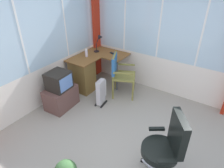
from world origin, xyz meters
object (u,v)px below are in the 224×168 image
object	(u,v)px
tv_remote	(112,53)
space_heater	(101,92)
spray_bottle	(86,52)
tv_on_stand	(60,92)
office_chair	(167,145)
desk	(84,73)
wooden_armchair	(119,70)
desk_lamp	(100,40)

from	to	relation	value
tv_remote	space_heater	size ratio (longest dim) A/B	0.26
spray_bottle	tv_on_stand	world-z (taller)	spray_bottle
tv_remote	office_chair	size ratio (longest dim) A/B	0.14
office_chair	space_heater	distance (m)	2.00
desk	office_chair	xyz separation A→B (m)	(-1.19, -2.44, 0.19)
desk	wooden_armchair	size ratio (longest dim) A/B	1.25
office_chair	spray_bottle	bearing A→B (deg)	61.23
desk	wooden_armchair	bearing A→B (deg)	-72.50
desk_lamp	space_heater	bearing A→B (deg)	-142.62
tv_remote	wooden_armchair	world-z (taller)	wooden_armchair
tv_remote	space_heater	distance (m)	1.09
office_chair	tv_remote	bearing A→B (deg)	48.41
desk_lamp	office_chair	bearing A→B (deg)	-126.76
tv_remote	wooden_armchair	size ratio (longest dim) A/B	0.15
wooden_armchair	desk_lamp	bearing A→B (deg)	64.37
desk	space_heater	world-z (taller)	desk
tv_remote	desk	bearing A→B (deg)	166.48
tv_remote	tv_on_stand	world-z (taller)	tv_on_stand
desk_lamp	office_chair	distance (m)	3.06
desk_lamp	spray_bottle	bearing A→B (deg)	172.93
tv_remote	spray_bottle	bearing A→B (deg)	155.19
spray_bottle	office_chair	bearing A→B (deg)	-118.77
tv_remote	wooden_armchair	distance (m)	0.61
tv_remote	spray_bottle	distance (m)	0.63
desk_lamp	office_chair	xyz separation A→B (m)	(-1.81, -2.43, -0.43)
office_chair	tv_on_stand	world-z (taller)	office_chair
tv_remote	spray_bottle	size ratio (longest dim) A/B	0.69
office_chair	wooden_armchair	bearing A→B (deg)	48.84
desk	space_heater	bearing A→B (deg)	-110.93
wooden_armchair	office_chair	size ratio (longest dim) A/B	0.92
wooden_armchair	space_heater	xyz separation A→B (m)	(-0.52, 0.10, -0.32)
tv_on_stand	office_chair	bearing A→B (deg)	-98.82
wooden_armchair	tv_on_stand	world-z (taller)	wooden_armchair
spray_bottle	office_chair	xyz separation A→B (m)	(-1.36, -2.48, -0.26)
wooden_armchair	tv_on_stand	distance (m)	1.32
spray_bottle	wooden_armchair	size ratio (longest dim) A/B	0.22
desk	desk_lamp	bearing A→B (deg)	-1.28
spray_bottle	desk_lamp	bearing A→B (deg)	-7.07
desk_lamp	desk	bearing A→B (deg)	178.72
tv_remote	desk_lamp	bearing A→B (deg)	110.25
desk	tv_on_stand	xyz separation A→B (m)	(-0.82, -0.06, -0.06)
desk	office_chair	bearing A→B (deg)	-115.92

